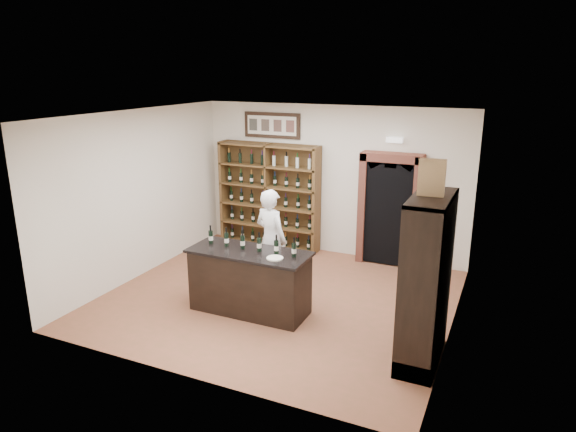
# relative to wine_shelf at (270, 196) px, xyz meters

# --- Properties ---
(floor) EXTENTS (5.50, 5.50, 0.00)m
(floor) POSITION_rel_wine_shelf_xyz_m (1.30, -2.33, -1.10)
(floor) COLOR brown
(floor) RESTS_ON ground
(ceiling) EXTENTS (5.50, 5.50, 0.00)m
(ceiling) POSITION_rel_wine_shelf_xyz_m (1.30, -2.33, 1.90)
(ceiling) COLOR white
(ceiling) RESTS_ON wall_back
(wall_back) EXTENTS (5.50, 0.04, 3.00)m
(wall_back) POSITION_rel_wine_shelf_xyz_m (1.30, 0.17, 0.40)
(wall_back) COLOR silver
(wall_back) RESTS_ON ground
(wall_left) EXTENTS (0.04, 5.00, 3.00)m
(wall_left) POSITION_rel_wine_shelf_xyz_m (-1.45, -2.33, 0.40)
(wall_left) COLOR silver
(wall_left) RESTS_ON ground
(wall_right) EXTENTS (0.04, 5.00, 3.00)m
(wall_right) POSITION_rel_wine_shelf_xyz_m (4.05, -2.33, 0.40)
(wall_right) COLOR silver
(wall_right) RESTS_ON ground
(wine_shelf) EXTENTS (2.20, 0.38, 2.20)m
(wine_shelf) POSITION_rel_wine_shelf_xyz_m (0.00, 0.00, 0.00)
(wine_shelf) COLOR brown
(wine_shelf) RESTS_ON ground
(framed_picture) EXTENTS (1.25, 0.04, 0.52)m
(framed_picture) POSITION_rel_wine_shelf_xyz_m (0.00, 0.14, 1.45)
(framed_picture) COLOR black
(framed_picture) RESTS_ON wall_back
(arched_doorway) EXTENTS (1.17, 0.35, 2.17)m
(arched_doorway) POSITION_rel_wine_shelf_xyz_m (2.55, -0.00, 0.04)
(arched_doorway) COLOR black
(arched_doorway) RESTS_ON ground
(emergency_light) EXTENTS (0.30, 0.10, 0.10)m
(emergency_light) POSITION_rel_wine_shelf_xyz_m (2.55, 0.09, 1.30)
(emergency_light) COLOR white
(emergency_light) RESTS_ON wall_back
(tasting_counter) EXTENTS (1.88, 0.78, 1.00)m
(tasting_counter) POSITION_rel_wine_shelf_xyz_m (1.10, -2.93, -0.61)
(tasting_counter) COLOR black
(tasting_counter) RESTS_ON ground
(counter_bottle_0) EXTENTS (0.07, 0.07, 0.30)m
(counter_bottle_0) POSITION_rel_wine_shelf_xyz_m (0.38, -2.87, 0.01)
(counter_bottle_0) COLOR black
(counter_bottle_0) RESTS_ON tasting_counter
(counter_bottle_1) EXTENTS (0.07, 0.07, 0.30)m
(counter_bottle_1) POSITION_rel_wine_shelf_xyz_m (0.67, -2.87, 0.01)
(counter_bottle_1) COLOR black
(counter_bottle_1) RESTS_ON tasting_counter
(counter_bottle_2) EXTENTS (0.07, 0.07, 0.30)m
(counter_bottle_2) POSITION_rel_wine_shelf_xyz_m (0.96, -2.87, 0.01)
(counter_bottle_2) COLOR black
(counter_bottle_2) RESTS_ON tasting_counter
(counter_bottle_3) EXTENTS (0.07, 0.07, 0.30)m
(counter_bottle_3) POSITION_rel_wine_shelf_xyz_m (1.24, -2.87, 0.01)
(counter_bottle_3) COLOR black
(counter_bottle_3) RESTS_ON tasting_counter
(counter_bottle_4) EXTENTS (0.07, 0.07, 0.30)m
(counter_bottle_4) POSITION_rel_wine_shelf_xyz_m (1.53, -2.87, 0.01)
(counter_bottle_4) COLOR black
(counter_bottle_4) RESTS_ON tasting_counter
(counter_bottle_5) EXTENTS (0.07, 0.07, 0.30)m
(counter_bottle_5) POSITION_rel_wine_shelf_xyz_m (1.82, -2.87, 0.01)
(counter_bottle_5) COLOR black
(counter_bottle_5) RESTS_ON tasting_counter
(side_cabinet) EXTENTS (0.48, 1.20, 2.20)m
(side_cabinet) POSITION_rel_wine_shelf_xyz_m (3.82, -3.23, -0.35)
(side_cabinet) COLOR black
(side_cabinet) RESTS_ON ground
(shopkeeper) EXTENTS (0.73, 0.59, 1.74)m
(shopkeeper) POSITION_rel_wine_shelf_xyz_m (0.99, -1.96, -0.23)
(shopkeeper) COLOR white
(shopkeeper) RESTS_ON ground
(plate) EXTENTS (0.25, 0.25, 0.02)m
(plate) POSITION_rel_wine_shelf_xyz_m (1.60, -3.07, -0.09)
(plate) COLOR beige
(plate) RESTS_ON tasting_counter
(wine_crate) EXTENTS (0.32, 0.15, 0.44)m
(wine_crate) POSITION_rel_wine_shelf_xyz_m (3.76, -3.20, 1.32)
(wine_crate) COLOR tan
(wine_crate) RESTS_ON side_cabinet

